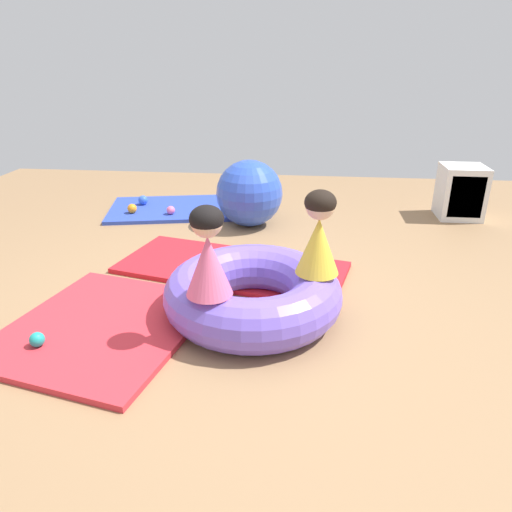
{
  "coord_description": "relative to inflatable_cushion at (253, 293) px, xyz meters",
  "views": [
    {
      "loc": [
        0.46,
        -2.88,
        1.63
      ],
      "look_at": [
        0.14,
        0.09,
        0.35
      ],
      "focal_mm": 33.07,
      "sensor_mm": 36.0,
      "label": 1
    }
  ],
  "objects": [
    {
      "name": "play_ball_red",
      "position": [
        0.51,
        0.53,
        -0.09
      ],
      "size": [
        0.08,
        0.08,
        0.08
      ],
      "primitive_type": "sphere",
      "color": "red",
      "rests_on": "gym_mat_far_right"
    },
    {
      "name": "child_in_yellow",
      "position": [
        0.41,
        0.01,
        0.43
      ],
      "size": [
        0.37,
        0.37,
        0.55
      ],
      "rotation": [
        0.0,
        0.0,
        5.16
      ],
      "color": "yellow",
      "rests_on": "inflatable_cushion"
    },
    {
      "name": "play_ball_pink",
      "position": [
        -1.12,
        1.99,
        -0.08
      ],
      "size": [
        0.09,
        0.09,
        0.09
      ],
      "primitive_type": "sphere",
      "color": "pink",
      "rests_on": "gym_mat_near_right"
    },
    {
      "name": "exercise_ball_large",
      "position": [
        -0.24,
        1.85,
        0.17
      ],
      "size": [
        0.68,
        0.68,
        0.68
      ],
      "primitive_type": "sphere",
      "color": "blue",
      "rests_on": "ground"
    },
    {
      "name": "play_ball_orange",
      "position": [
        -1.55,
        1.98,
        -0.08
      ],
      "size": [
        0.1,
        0.1,
        0.1
      ],
      "primitive_type": "sphere",
      "color": "orange",
      "rests_on": "gym_mat_near_right"
    },
    {
      "name": "gym_mat_near_right",
      "position": [
        -1.04,
        2.28,
        -0.15
      ],
      "size": [
        1.83,
        1.26,
        0.04
      ],
      "primitive_type": "cube",
      "rotation": [
        0.0,
        0.0,
        0.21
      ],
      "color": "#2D47B7",
      "rests_on": "ground"
    },
    {
      "name": "play_ball_teal",
      "position": [
        -1.22,
        -0.56,
        -0.09
      ],
      "size": [
        0.09,
        0.09,
        0.09
      ],
      "primitive_type": "sphere",
      "color": "teal",
      "rests_on": "gym_mat_near_left"
    },
    {
      "name": "storage_cube",
      "position": [
        1.98,
        2.33,
        0.11
      ],
      "size": [
        0.44,
        0.44,
        0.56
      ],
      "color": "silver",
      "rests_on": "ground"
    },
    {
      "name": "inflatable_cushion",
      "position": [
        0.0,
        0.0,
        0.0
      ],
      "size": [
        1.19,
        1.19,
        0.34
      ],
      "primitive_type": "torus",
      "color": "#7056D1",
      "rests_on": "ground"
    },
    {
      "name": "ground_plane",
      "position": [
        -0.14,
        0.11,
        -0.17
      ],
      "size": [
        8.0,
        8.0,
        0.0
      ],
      "primitive_type": "plane",
      "color": "#93704C"
    },
    {
      "name": "gym_mat_near_left",
      "position": [
        -0.94,
        -0.28,
        -0.15
      ],
      "size": [
        1.38,
        1.48,
        0.04
      ],
      "primitive_type": "cube",
      "rotation": [
        0.0,
        0.0,
        -0.22
      ],
      "color": "red",
      "rests_on": "ground"
    },
    {
      "name": "child_in_pink",
      "position": [
        -0.21,
        -0.35,
        0.43
      ],
      "size": [
        0.36,
        0.36,
        0.54
      ],
      "rotation": [
        0.0,
        0.0,
        5.1
      ],
      "color": "#E5608E",
      "rests_on": "inflatable_cushion"
    },
    {
      "name": "play_ball_blue",
      "position": [
        -1.54,
        2.3,
        -0.08
      ],
      "size": [
        0.11,
        0.11,
        0.11
      ],
      "primitive_type": "sphere",
      "color": "blue",
      "rests_on": "gym_mat_near_right"
    },
    {
      "name": "gym_mat_far_right",
      "position": [
        -0.26,
        0.72,
        -0.15
      ],
      "size": [
        1.97,
        1.22,
        0.04
      ],
      "primitive_type": "cube",
      "rotation": [
        0.0,
        0.0,
        -0.24
      ],
      "color": "red",
      "rests_on": "ground"
    },
    {
      "name": "play_ball_yellow",
      "position": [
        -0.2,
        0.78,
        -0.1
      ],
      "size": [
        0.07,
        0.07,
        0.07
      ],
      "primitive_type": "sphere",
      "color": "yellow",
      "rests_on": "gym_mat_far_right"
    }
  ]
}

